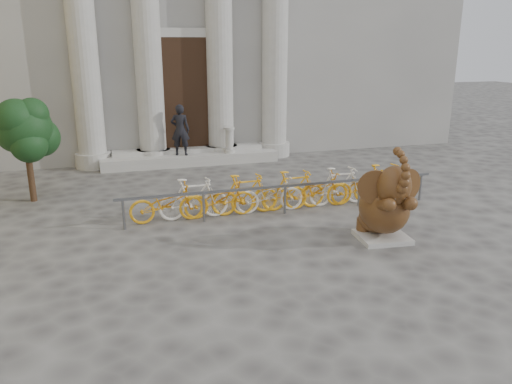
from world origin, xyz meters
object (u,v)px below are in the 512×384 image
object	(u,v)px
pedestrian	(180,130)
tree	(26,130)
bike_rack	(281,191)
elephant_statue	(385,206)

from	to	relation	value
pedestrian	tree	bearing A→B (deg)	51.18
bike_rack	tree	xyz separation A→B (m)	(-5.95, 2.62, 1.38)
bike_rack	pedestrian	distance (m)	5.83
tree	pedestrian	distance (m)	5.27
bike_rack	pedestrian	size ratio (longest dim) A/B	4.66
bike_rack	pedestrian	bearing A→B (deg)	106.29
tree	pedestrian	bearing A→B (deg)	34.09
tree	pedestrian	xyz separation A→B (m)	(4.33, 2.93, -0.66)
elephant_statue	tree	distance (m)	9.01
tree	pedestrian	world-z (taller)	tree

